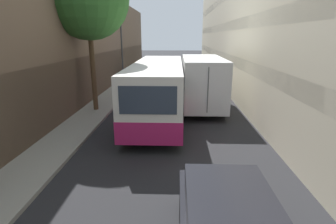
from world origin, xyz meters
The scene contains 8 objects.
ground_plane centered at (0.00, 15.00, 0.00)m, with size 150.00×150.00×0.00m, color #232326.
sidewalk_left centered at (-4.58, 15.00, 0.07)m, with size 1.89×60.00×0.14m.
building_left_shopfront centered at (-6.62, 15.00, 3.60)m, with size 2.40×60.00×7.92m.
building_right_apartment centered at (5.38, 15.00, 5.44)m, with size 2.40×60.00×10.94m.
bus centered at (-0.73, 15.73, 1.60)m, with size 2.59×10.46×3.01m.
box_truck centered at (1.86, 18.48, 1.69)m, with size 2.36×8.62×3.14m.
panel_van centered at (-2.43, 27.13, 1.13)m, with size 1.99×4.02×2.04m.
street_lamp centered at (-3.88, 21.55, 4.77)m, with size 0.36×0.80×6.65m.
Camera 1 is at (0.31, 1.44, 4.36)m, focal length 28.00 mm.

